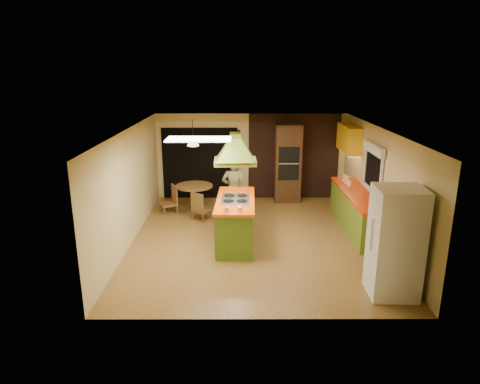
{
  "coord_description": "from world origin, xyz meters",
  "views": [
    {
      "loc": [
        -0.36,
        -9.07,
        3.76
      ],
      "look_at": [
        -0.33,
        -0.12,
        1.15
      ],
      "focal_mm": 32.0,
      "sensor_mm": 36.0,
      "label": 1
    }
  ],
  "objects_px": {
    "kitchen_island": "(235,221)",
    "wall_oven": "(288,163)",
    "refrigerator": "(395,243)",
    "canister_large": "(347,180)",
    "dining_table": "(195,193)",
    "man": "(234,190)"
  },
  "relations": [
    {
      "from": "wall_oven",
      "to": "man",
      "type": "bearing_deg",
      "value": -131.2
    },
    {
      "from": "kitchen_island",
      "to": "refrigerator",
      "type": "relative_size",
      "value": 1.09
    },
    {
      "from": "kitchen_island",
      "to": "canister_large",
      "type": "relative_size",
      "value": 10.51
    },
    {
      "from": "canister_large",
      "to": "kitchen_island",
      "type": "bearing_deg",
      "value": -149.95
    },
    {
      "from": "kitchen_island",
      "to": "wall_oven",
      "type": "distance_m",
      "value": 3.55
    },
    {
      "from": "refrigerator",
      "to": "dining_table",
      "type": "bearing_deg",
      "value": 132.36
    },
    {
      "from": "kitchen_island",
      "to": "refrigerator",
      "type": "distance_m",
      "value": 3.53
    },
    {
      "from": "wall_oven",
      "to": "canister_large",
      "type": "distance_m",
      "value": 2.05
    },
    {
      "from": "kitchen_island",
      "to": "man",
      "type": "xyz_separation_m",
      "value": [
        -0.05,
        1.37,
        0.31
      ]
    },
    {
      "from": "refrigerator",
      "to": "kitchen_island",
      "type": "bearing_deg",
      "value": 141.79
    },
    {
      "from": "kitchen_island",
      "to": "dining_table",
      "type": "relative_size",
      "value": 2.1
    },
    {
      "from": "refrigerator",
      "to": "dining_table",
      "type": "distance_m",
      "value": 5.85
    },
    {
      "from": "wall_oven",
      "to": "canister_large",
      "type": "height_order",
      "value": "wall_oven"
    },
    {
      "from": "man",
      "to": "dining_table",
      "type": "bearing_deg",
      "value": -30.8
    },
    {
      "from": "man",
      "to": "wall_oven",
      "type": "relative_size",
      "value": 0.74
    },
    {
      "from": "kitchen_island",
      "to": "man",
      "type": "relative_size",
      "value": 1.25
    },
    {
      "from": "dining_table",
      "to": "kitchen_island",
      "type": "bearing_deg",
      "value": -62.82
    },
    {
      "from": "refrigerator",
      "to": "canister_large",
      "type": "bearing_deg",
      "value": 89.55
    },
    {
      "from": "dining_table",
      "to": "canister_large",
      "type": "relative_size",
      "value": 5.0
    },
    {
      "from": "refrigerator",
      "to": "canister_large",
      "type": "xyz_separation_m",
      "value": [
        0.14,
        3.88,
        0.07
      ]
    },
    {
      "from": "man",
      "to": "wall_oven",
      "type": "bearing_deg",
      "value": -124.14
    },
    {
      "from": "man",
      "to": "dining_table",
      "type": "xyz_separation_m",
      "value": [
        -1.07,
        0.81,
        -0.31
      ]
    }
  ]
}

